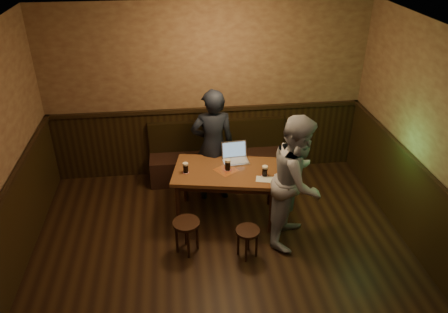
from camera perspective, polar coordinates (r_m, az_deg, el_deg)
name	(u,v)px	position (r m, az deg, el deg)	size (l,w,h in m)	color
room	(230,208)	(4.54, 0.76, -6.72)	(5.04, 6.04, 2.84)	black
bench	(218,160)	(7.15, -0.79, -0.49)	(2.20, 0.50, 0.95)	black
pub_table	(226,176)	(6.05, 0.28, -2.61)	(1.56, 1.08, 0.77)	brown
stool_left	(187,228)	(5.62, -4.92, -9.27)	(0.37, 0.37, 0.47)	black
stool_right	(248,235)	(5.57, 3.11, -10.21)	(0.38, 0.38, 0.41)	black
pint_left	(186,168)	(5.93, -5.03, -1.47)	(0.10, 0.10, 0.15)	maroon
pint_mid	(228,165)	(5.96, 0.48, -1.09)	(0.11, 0.11, 0.16)	maroon
pint_right	(265,171)	(5.86, 5.35, -1.89)	(0.10, 0.10, 0.15)	maroon
laptop	(235,156)	(6.21, 1.45, 0.07)	(0.38, 0.31, 0.25)	silver
menu	(264,179)	(5.82, 5.29, -2.98)	(0.22, 0.15, 0.00)	silver
person_suit	(213,146)	(6.38, -1.47, 1.39)	(0.64, 0.42, 1.76)	black
person_grey	(297,181)	(5.62, 9.55, -3.13)	(0.87, 0.68, 1.79)	#97979D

